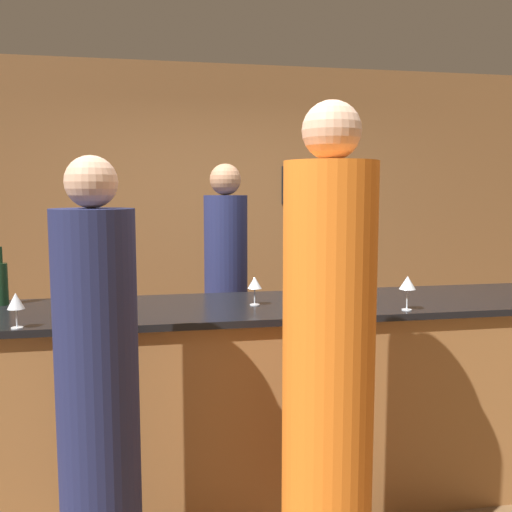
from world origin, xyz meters
TOP-DOWN VIEW (x-y plane):
  - ground_plane at (0.00, 0.00)m, footprint 14.00×14.00m
  - back_wall at (0.00, 2.11)m, footprint 8.00×0.08m
  - bar_counter at (0.00, 0.00)m, footprint 3.48×0.76m
  - bartender at (-0.11, 0.83)m, footprint 0.29×0.29m
  - guest_0 at (0.06, -0.87)m, footprint 0.36×0.36m
  - guest_1 at (-0.83, -0.76)m, footprint 0.32×0.32m
  - wine_bottle_0 at (-1.41, 0.24)m, footprint 0.07×0.07m
  - wine_glass_0 at (-1.21, -0.34)m, footprint 0.08×0.08m
  - wine_glass_1 at (0.66, -0.30)m, footprint 0.08×0.08m
  - wine_glass_2 at (-0.99, -0.02)m, footprint 0.08×0.08m
  - wine_glass_3 at (-0.08, -0.03)m, footprint 0.08×0.08m

SIDE VIEW (x-z plane):
  - ground_plane at x=0.00m, z-range 0.00..0.00m
  - bar_counter at x=0.00m, z-range 0.00..1.09m
  - guest_1 at x=-0.83m, z-range -0.06..1.77m
  - bartender at x=-0.11m, z-range -0.05..1.83m
  - guest_0 at x=0.06m, z-range -0.07..1.97m
  - wine_glass_2 at x=-0.99m, z-range 1.13..1.29m
  - wine_glass_3 at x=-0.08m, z-range 1.13..1.28m
  - wine_glass_0 at x=-1.21m, z-range 1.13..1.29m
  - wine_bottle_0 at x=-1.41m, z-range 1.06..1.37m
  - wine_glass_1 at x=0.66m, z-range 1.14..1.32m
  - back_wall at x=0.00m, z-range 0.00..2.80m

